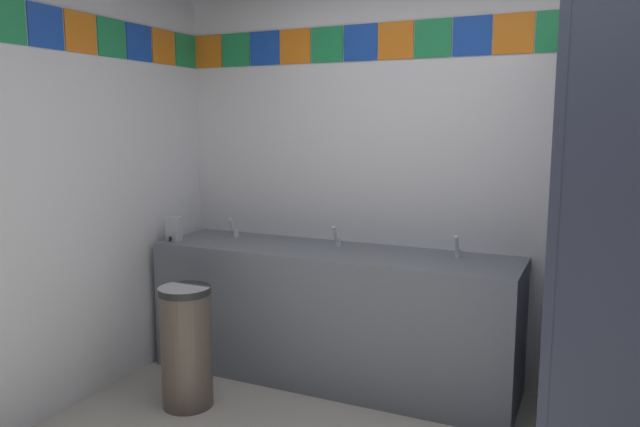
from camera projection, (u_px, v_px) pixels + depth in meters
name	position (u px, v px, depth m)	size (l,w,h in m)	color
wall_back	(469.00, 158.00, 3.60)	(3.88, 0.09, 2.77)	silver
vanity_counter	(331.00, 313.00, 3.76)	(2.27, 0.58, 0.83)	slate
faucet_left	(234.00, 230.00, 4.08)	(0.04, 0.10, 0.14)	silver
faucet_center	(337.00, 239.00, 3.77)	(0.04, 0.10, 0.14)	silver
faucet_right	(458.00, 249.00, 3.45)	(0.04, 0.10, 0.14)	silver
soap_dispenser	(174.00, 229.00, 3.97)	(0.09, 0.09, 0.16)	#B7BABF
stall_divider	(603.00, 252.00, 2.44)	(0.92, 1.41, 2.16)	#33384C
trash_bin	(186.00, 347.00, 3.40)	(0.29, 0.29, 0.69)	brown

